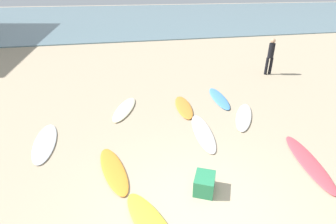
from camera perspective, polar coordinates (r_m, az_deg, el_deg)
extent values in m
plane|color=tan|center=(5.32, 7.58, -22.42)|extent=(120.00, 120.00, 0.00)
cube|color=slate|center=(40.68, -11.93, 20.22)|extent=(120.00, 40.00, 0.08)
ellipsoid|color=orange|center=(9.30, 3.50, 1.13)|extent=(0.75, 2.01, 0.07)
ellipsoid|color=#EFE9BC|center=(9.25, -9.63, 0.66)|extent=(1.26, 2.10, 0.08)
ellipsoid|color=silver|center=(7.78, 7.76, -4.49)|extent=(0.81, 2.28, 0.06)
ellipsoid|color=white|center=(8.02, -25.64, -6.10)|extent=(0.66, 2.14, 0.06)
ellipsoid|color=white|center=(8.96, 16.46, -0.97)|extent=(1.53, 2.06, 0.08)
ellipsoid|color=#DC4A56|center=(7.41, 28.65, -9.60)|extent=(1.02, 2.42, 0.07)
ellipsoid|color=#4C91DD|center=(10.19, 11.23, 3.02)|extent=(0.74, 2.19, 0.08)
ellipsoid|color=orange|center=(6.41, -12.00, -12.43)|extent=(0.85, 1.97, 0.07)
cylinder|color=black|center=(13.70, 21.01, 9.47)|extent=(0.14, 0.14, 0.83)
cylinder|color=black|center=(13.77, 21.80, 9.42)|extent=(0.14, 0.14, 0.83)
cylinder|color=black|center=(13.55, 21.94, 12.51)|extent=(0.34, 0.34, 0.69)
sphere|color=tan|center=(13.47, 22.27, 14.39)|extent=(0.22, 0.22, 0.22)
cube|color=#287F51|center=(5.73, 8.08, -15.43)|extent=(0.61, 0.66, 0.39)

